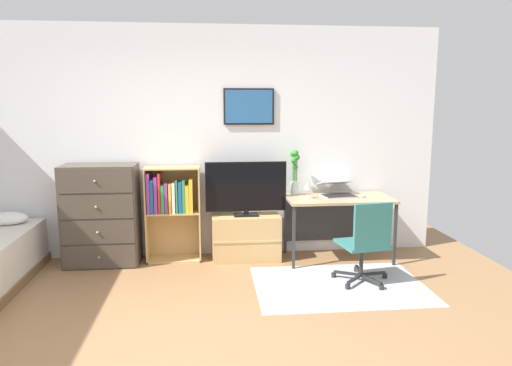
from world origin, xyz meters
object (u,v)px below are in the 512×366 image
object	(u,v)px
bamboo_vase	(295,171)
computer_mouse	(362,195)
desk	(337,207)
bookshelf	(171,204)
wine_glass	(307,187)
tv_stand	(246,237)
laptop	(336,190)
television	(246,189)
dresser	(101,215)
office_chair	(366,241)

from	to	relation	value
bamboo_vase	computer_mouse	bearing A→B (deg)	-15.59
desk	computer_mouse	distance (m)	0.32
bookshelf	computer_mouse	bearing A→B (deg)	-4.08
wine_glass	tv_stand	bearing A→B (deg)	167.66
computer_mouse	bamboo_vase	distance (m)	0.83
computer_mouse	bamboo_vase	world-z (taller)	bamboo_vase
tv_stand	laptop	size ratio (longest dim) A/B	1.69
television	laptop	bearing A→B (deg)	1.91
television	bamboo_vase	xyz separation A→B (m)	(0.59, 0.12, 0.18)
dresser	laptop	size ratio (longest dim) A/B	2.44
bamboo_vase	wine_glass	world-z (taller)	bamboo_vase
dresser	desk	distance (m)	2.70
dresser	bookshelf	world-z (taller)	dresser
television	desk	xyz separation A→B (m)	(1.07, -0.01, -0.23)
dresser	bamboo_vase	xyz separation A→B (m)	(2.22, 0.11, 0.45)
desk	computer_mouse	xyz separation A→B (m)	(0.28, -0.08, 0.15)
laptop	wine_glass	world-z (taller)	wine_glass
dresser	bamboo_vase	distance (m)	2.27
bookshelf	tv_stand	bearing A→B (deg)	-2.81
dresser	computer_mouse	distance (m)	2.99
dresser	bamboo_vase	size ratio (longest dim) A/B	2.14
tv_stand	bamboo_vase	world-z (taller)	bamboo_vase
office_chair	television	bearing A→B (deg)	132.21
laptop	bamboo_vase	world-z (taller)	bamboo_vase
dresser	tv_stand	xyz separation A→B (m)	(1.63, 0.02, -0.31)
bamboo_vase	wine_glass	xyz separation A→B (m)	(0.10, -0.25, -0.15)
bookshelf	bamboo_vase	size ratio (longest dim) A/B	2.06
bookshelf	computer_mouse	size ratio (longest dim) A/B	10.55
dresser	television	size ratio (longest dim) A/B	1.22
desk	laptop	xyz separation A→B (m)	(0.00, 0.05, 0.20)
tv_stand	television	size ratio (longest dim) A/B	0.85
dresser	tv_stand	distance (m)	1.66
laptop	computer_mouse	distance (m)	0.31
tv_stand	wine_glass	distance (m)	0.93
office_chair	computer_mouse	bearing A→B (deg)	65.63
dresser	television	bearing A→B (deg)	-0.26
office_chair	laptop	bearing A→B (deg)	84.22
desk	computer_mouse	size ratio (longest dim) A/B	11.65
dresser	tv_stand	size ratio (longest dim) A/B	1.45
dresser	office_chair	bearing A→B (deg)	-18.09
computer_mouse	tv_stand	bearing A→B (deg)	175.12
bookshelf	office_chair	xyz separation A→B (m)	(1.99, -0.96, -0.21)
television	computer_mouse	world-z (taller)	television
laptop	bookshelf	bearing A→B (deg)	171.22
television	desk	world-z (taller)	television
bamboo_vase	tv_stand	bearing A→B (deg)	-170.58
television	desk	size ratio (longest dim) A/B	0.77
bookshelf	laptop	size ratio (longest dim) A/B	2.35
tv_stand	office_chair	xyz separation A→B (m)	(1.13, -0.92, 0.19)
tv_stand	computer_mouse	size ratio (longest dim) A/B	7.59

